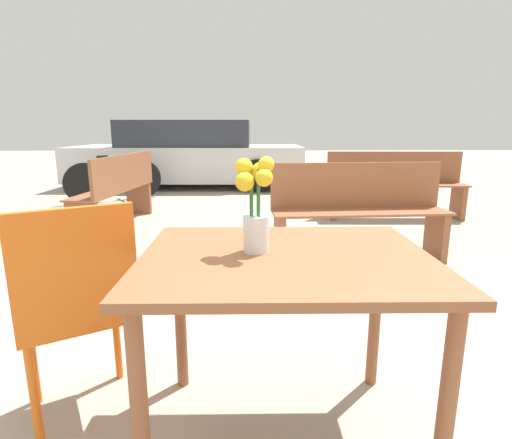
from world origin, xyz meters
TOP-DOWN VIEW (x-y plane):
  - ground_plane at (0.00, 0.00)m, footprint 40.00×40.00m
  - table_front at (0.00, 0.00)m, footprint 0.99×0.78m
  - flower_vase at (-0.10, 0.04)m, footprint 0.13×0.14m
  - cafe_chair at (-0.76, 0.08)m, footprint 0.54×0.54m
  - bench_near at (0.84, 2.12)m, footprint 1.54×0.45m
  - bench_middle at (-1.63, 3.36)m, footprint 0.55×1.62m
  - bench_far at (1.77, 3.80)m, footprint 1.74×0.41m
  - bicycle at (-2.27, 5.14)m, footprint 1.31×0.88m
  - parked_car at (-1.33, 6.86)m, footprint 4.53×1.95m

SIDE VIEW (x-z plane):
  - ground_plane at x=0.00m, z-range 0.00..0.00m
  - bicycle at x=-2.27m, z-range -0.03..0.70m
  - bench_near at x=0.84m, z-range 0.03..0.88m
  - bench_middle at x=-1.63m, z-range 0.04..0.89m
  - bench_far at x=1.77m, z-range 0.04..0.89m
  - cafe_chair at x=-0.76m, z-range 0.07..0.96m
  - parked_car at x=-1.33m, z-range -0.03..1.26m
  - table_front at x=0.00m, z-range 0.26..0.99m
  - flower_vase at x=-0.10m, z-range 0.71..1.04m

